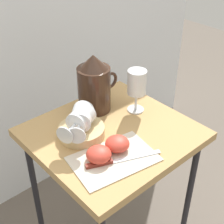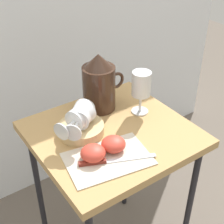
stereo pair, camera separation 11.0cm
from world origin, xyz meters
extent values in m
cube|color=white|center=(0.00, 0.64, 0.90)|extent=(2.40, 0.03, 1.80)
cube|color=tan|center=(0.00, 0.00, 0.71)|extent=(0.54, 0.50, 0.03)
cylinder|color=black|center=(0.23, -0.21, 0.35)|extent=(0.02, 0.02, 0.69)
cylinder|color=black|center=(-0.23, 0.21, 0.35)|extent=(0.02, 0.02, 0.69)
cylinder|color=black|center=(0.23, 0.21, 0.35)|extent=(0.02, 0.02, 0.69)
cube|color=beige|center=(-0.09, -0.11, 0.72)|extent=(0.29, 0.21, 0.00)
cylinder|color=tan|center=(-0.09, 0.05, 0.74)|extent=(0.16, 0.16, 0.03)
cylinder|color=#382319|center=(0.05, 0.15, 0.81)|extent=(0.12, 0.12, 0.17)
cylinder|color=#D1661E|center=(0.05, 0.15, 0.77)|extent=(0.11, 0.11, 0.09)
cone|color=#382319|center=(0.05, 0.15, 0.92)|extent=(0.10, 0.10, 0.05)
torus|color=#382319|center=(0.13, 0.15, 0.82)|extent=(0.07, 0.01, 0.07)
cylinder|color=silver|center=(0.16, 0.04, 0.72)|extent=(0.06, 0.06, 0.00)
cylinder|color=silver|center=(0.16, 0.04, 0.76)|extent=(0.01, 0.01, 0.07)
cylinder|color=silver|center=(0.16, 0.04, 0.84)|extent=(0.07, 0.07, 0.09)
cylinder|color=#D1661E|center=(0.16, 0.04, 0.82)|extent=(0.06, 0.06, 0.05)
cylinder|color=silver|center=(-0.09, 0.06, 0.79)|extent=(0.11, 0.11, 0.07)
cylinder|color=silver|center=(-0.14, 0.01, 0.79)|extent=(0.05, 0.05, 0.01)
cylinder|color=silver|center=(-0.16, -0.02, 0.79)|extent=(0.04, 0.05, 0.06)
cylinder|color=silver|center=(-0.09, 0.05, 0.79)|extent=(0.10, 0.10, 0.07)
cylinder|color=silver|center=(-0.16, 0.02, 0.79)|extent=(0.06, 0.03, 0.01)
cylinder|color=silver|center=(-0.19, 0.01, 0.79)|extent=(0.03, 0.06, 0.06)
ellipsoid|color=#CC3D2D|center=(-0.13, -0.09, 0.75)|extent=(0.08, 0.08, 0.04)
ellipsoid|color=#CC3D2D|center=(-0.05, -0.09, 0.75)|extent=(0.08, 0.08, 0.04)
cube|color=silver|center=(-0.03, -0.16, 0.73)|extent=(0.15, 0.08, 0.00)
cube|color=maroon|center=(-0.15, -0.11, 0.73)|extent=(0.08, 0.05, 0.01)
camera|label=1|loc=(-0.61, -0.68, 1.42)|focal=52.66mm
camera|label=2|loc=(-0.52, -0.75, 1.42)|focal=52.66mm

